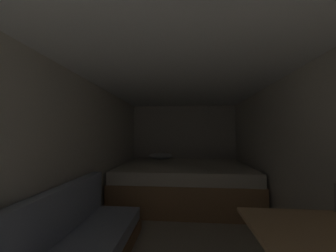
% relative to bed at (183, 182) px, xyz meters
% --- Properties ---
extents(ground_plane, '(6.63, 6.63, 0.00)m').
position_rel_bed_xyz_m(ground_plane, '(0.00, -1.38, -0.34)').
color(ground_plane, '#B2A893').
extents(wall_back, '(2.58, 0.05, 1.96)m').
position_rel_bed_xyz_m(wall_back, '(0.00, 0.96, 0.64)').
color(wall_back, beige).
rests_on(wall_back, ground).
extents(wall_left, '(0.05, 4.63, 1.96)m').
position_rel_bed_xyz_m(wall_left, '(-1.26, -1.38, 0.64)').
color(wall_left, beige).
rests_on(wall_left, ground).
extents(wall_right, '(0.05, 4.63, 1.96)m').
position_rel_bed_xyz_m(wall_right, '(1.27, -1.38, 0.64)').
color(wall_right, beige).
rests_on(wall_right, ground).
extents(ceiling_slab, '(2.58, 4.63, 0.05)m').
position_rel_bed_xyz_m(ceiling_slab, '(0.00, -1.38, 1.64)').
color(ceiling_slab, white).
rests_on(ceiling_slab, wall_left).
extents(bed, '(2.36, 1.79, 0.83)m').
position_rel_bed_xyz_m(bed, '(0.00, 0.00, 0.00)').
color(bed, '#9E7247').
rests_on(bed, ground).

